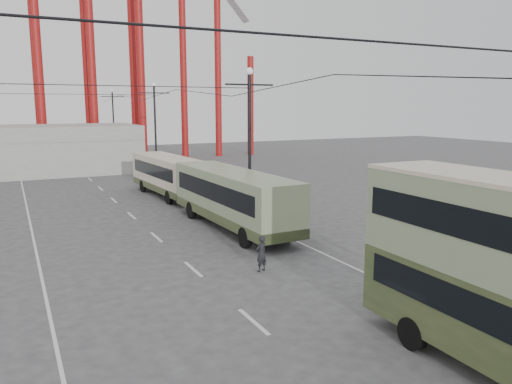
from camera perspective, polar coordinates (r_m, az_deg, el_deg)
ground at (r=14.44m, az=10.97°, el=-19.50°), size 160.00×160.00×0.00m
road_markings at (r=31.21m, az=-12.86°, el=-3.44°), size 12.52×120.00×0.01m
lamp_post_mid at (r=31.05m, az=-0.73°, el=5.48°), size 3.20×0.44×9.32m
lamp_post_far at (r=51.73m, az=-11.43°, el=7.02°), size 3.20×0.44×9.32m
lamp_post_distant at (r=73.18m, az=-15.96°, el=7.60°), size 3.20×0.44×9.32m
fairground_shed at (r=57.12m, az=-24.56°, el=4.39°), size 22.00×10.00×5.00m
single_decker_green at (r=28.71m, az=-2.68°, el=-0.51°), size 3.07×11.89×3.34m
single_decker_cream at (r=39.70m, az=-10.06°, el=2.04°), size 3.22×10.18×3.12m
pedestrian at (r=21.51m, az=0.60°, el=-7.05°), size 0.67×0.56×1.57m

